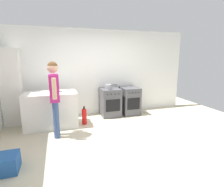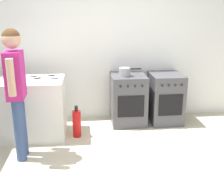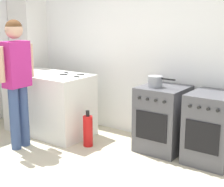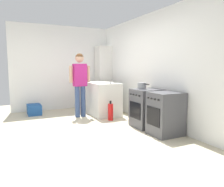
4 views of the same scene
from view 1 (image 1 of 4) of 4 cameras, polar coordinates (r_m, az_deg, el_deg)
The scene contains 14 objects.
ground_plane at distance 3.99m, azimuth 1.16°, elevation -14.66°, with size 8.00×8.00×0.00m, color beige.
back_wall at distance 5.48m, azimuth -5.30°, elevation 6.71°, with size 6.00×0.10×2.60m, color white.
counter_unit at distance 4.78m, azimuth -19.22°, elevation -5.03°, with size 1.30×0.70×0.90m, color silver.
oven_left at distance 5.36m, azimuth -0.62°, elevation -2.84°, with size 0.57×0.62×0.85m.
oven_right at distance 5.58m, azimuth 5.82°, elevation -2.32°, with size 0.53×0.62×0.85m.
pot at distance 5.16m, azimuth -1.17°, elevation 2.20°, with size 0.37×0.19×0.14m.
knife_carving at distance 4.86m, azimuth -15.32°, elevation 0.99°, with size 0.33×0.12×0.01m.
knife_utility at distance 4.89m, azimuth -18.00°, elevation 0.91°, with size 0.24×0.13×0.01m.
knife_paring at distance 4.73m, azimuth -13.62°, elevation 0.80°, with size 0.21×0.06×0.01m.
knife_bread at distance 4.67m, azimuth -17.46°, elevation 0.44°, with size 0.31×0.21×0.01m.
person at distance 4.00m, azimuth -18.33°, elevation 0.23°, with size 0.22×0.57×1.69m.
fire_extinguisher at distance 4.79m, azimuth -9.03°, elevation -7.39°, with size 0.13×0.13×0.50m.
recycling_crate_lower at distance 3.41m, azimuth -32.66°, elevation -18.94°, with size 0.52×0.36×0.28m, color #235193.
larder_cabinet at distance 5.26m, azimuth -29.87°, elevation 1.69°, with size 0.48×0.44×2.00m, color silver.
Camera 1 is at (-1.14, -3.39, 1.78)m, focal length 28.00 mm.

